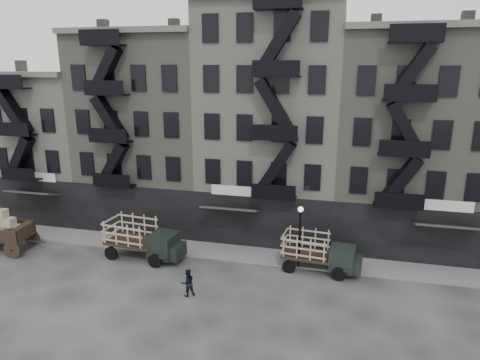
# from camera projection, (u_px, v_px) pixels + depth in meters

# --- Properties ---
(ground) EXTENTS (140.00, 140.00, 0.00)m
(ground) POSITION_uv_depth(u_px,v_px,m) (245.00, 282.00, 26.39)
(ground) COLOR #38383A
(ground) RESTS_ON ground
(sidewalk) EXTENTS (55.00, 2.50, 0.15)m
(sidewalk) POSITION_uv_depth(u_px,v_px,m) (257.00, 255.00, 29.88)
(sidewalk) COLOR slate
(sidewalk) RESTS_ON ground
(building_west) EXTENTS (10.00, 11.35, 13.20)m
(building_west) POSITION_uv_depth(u_px,v_px,m) (53.00, 143.00, 38.46)
(building_west) COLOR #A19E94
(building_west) RESTS_ON ground
(building_midwest) EXTENTS (10.00, 11.35, 16.20)m
(building_midwest) POSITION_uv_depth(u_px,v_px,m) (155.00, 131.00, 35.81)
(building_midwest) COLOR slate
(building_midwest) RESTS_ON ground
(building_center) EXTENTS (10.00, 11.35, 18.20)m
(building_center) POSITION_uv_depth(u_px,v_px,m) (273.00, 123.00, 33.29)
(building_center) COLOR #A19E94
(building_center) RESTS_ON ground
(building_mideast) EXTENTS (10.00, 11.35, 16.20)m
(building_mideast) POSITION_uv_depth(u_px,v_px,m) (408.00, 141.00, 31.31)
(building_mideast) COLOR slate
(building_mideast) RESTS_ON ground
(lamp_post) EXTENTS (0.36, 0.36, 4.28)m
(lamp_post) POSITION_uv_depth(u_px,v_px,m) (300.00, 229.00, 27.40)
(lamp_post) COLOR black
(lamp_post) RESTS_ON ground
(stake_truck_west) EXTENTS (5.65, 2.75, 2.75)m
(stake_truck_west) POSITION_uv_depth(u_px,v_px,m) (143.00, 236.00, 29.25)
(stake_truck_west) COLOR black
(stake_truck_west) RESTS_ON ground
(stake_truck_east) EXTENTS (5.15, 2.47, 2.51)m
(stake_truck_east) POSITION_uv_depth(u_px,v_px,m) (319.00, 250.00, 27.46)
(stake_truck_east) COLOR black
(stake_truck_east) RESTS_ON ground
(pedestrian_mid) EXTENTS (1.02, 0.98, 1.66)m
(pedestrian_mid) POSITION_uv_depth(u_px,v_px,m) (188.00, 283.00, 24.64)
(pedestrian_mid) COLOR black
(pedestrian_mid) RESTS_ON ground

